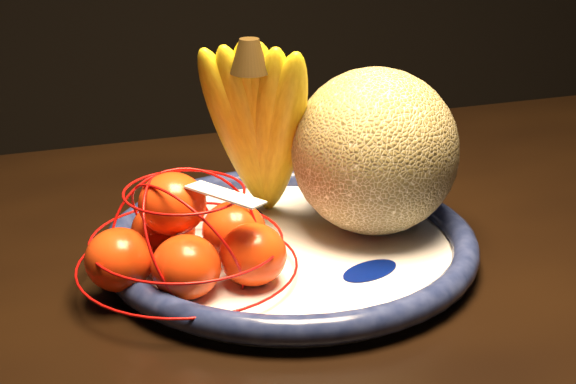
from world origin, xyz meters
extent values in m
cube|color=black|center=(-0.11, -0.10, 0.68)|extent=(1.51, 1.03, 0.04)
cylinder|color=white|center=(-0.25, -0.13, 0.71)|extent=(0.35, 0.35, 0.02)
torus|color=#0B1233|center=(-0.25, -0.13, 0.72)|extent=(0.39, 0.39, 0.03)
cylinder|color=white|center=(-0.25, -0.13, 0.71)|extent=(0.17, 0.17, 0.01)
ellipsoid|color=#010C53|center=(-0.19, -0.21, 0.72)|extent=(0.15, 0.12, 0.00)
ellipsoid|color=#010C53|center=(-0.28, -0.04, 0.72)|extent=(0.10, 0.13, 0.00)
ellipsoid|color=#010C53|center=(-0.36, -0.13, 0.72)|extent=(0.11, 0.06, 0.00)
sphere|color=olive|center=(-0.15, -0.11, 0.81)|extent=(0.18, 0.18, 0.18)
ellipsoid|color=yellow|center=(-0.29, -0.06, 0.83)|extent=(0.13, 0.12, 0.22)
ellipsoid|color=yellow|center=(-0.28, -0.07, 0.83)|extent=(0.12, 0.13, 0.22)
ellipsoid|color=yellow|center=(-0.27, -0.07, 0.83)|extent=(0.10, 0.13, 0.22)
ellipsoid|color=yellow|center=(-0.27, -0.07, 0.83)|extent=(0.08, 0.13, 0.22)
ellipsoid|color=yellow|center=(-0.26, -0.08, 0.83)|extent=(0.05, 0.13, 0.22)
ellipsoid|color=yellow|center=(-0.25, -0.08, 0.83)|extent=(0.06, 0.14, 0.22)
cone|color=black|center=(-0.27, -0.07, 0.93)|extent=(0.04, 0.04, 0.03)
ellipsoid|color=#FF3E14|center=(-0.42, -0.20, 0.75)|extent=(0.06, 0.06, 0.06)
ellipsoid|color=#FF3E14|center=(-0.36, -0.22, 0.75)|extent=(0.06, 0.06, 0.06)
ellipsoid|color=#FF3E14|center=(-0.30, -0.21, 0.75)|extent=(0.06, 0.06, 0.06)
ellipsoid|color=#FF3E14|center=(-0.38, -0.14, 0.75)|extent=(0.06, 0.06, 0.06)
ellipsoid|color=#FF3E14|center=(-0.31, -0.15, 0.75)|extent=(0.06, 0.06, 0.06)
ellipsoid|color=#FF3E14|center=(-0.37, -0.18, 0.79)|extent=(0.06, 0.06, 0.06)
torus|color=#B60908|center=(-0.36, -0.18, 0.73)|extent=(0.26, 0.26, 0.00)
torus|color=#B60908|center=(-0.36, -0.18, 0.76)|extent=(0.22, 0.22, 0.00)
torus|color=#B60908|center=(-0.36, -0.18, 0.81)|extent=(0.14, 0.14, 0.00)
torus|color=#B60908|center=(-0.36, -0.18, 0.75)|extent=(0.15, 0.08, 0.13)
torus|color=#B60908|center=(-0.36, -0.18, 0.75)|extent=(0.12, 0.16, 0.13)
torus|color=#B60908|center=(-0.36, -0.18, 0.75)|extent=(0.13, 0.15, 0.13)
cube|color=white|center=(-0.32, -0.21, 0.81)|extent=(0.07, 0.07, 0.01)
camera|label=1|loc=(-0.41, -0.94, 1.11)|focal=55.00mm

